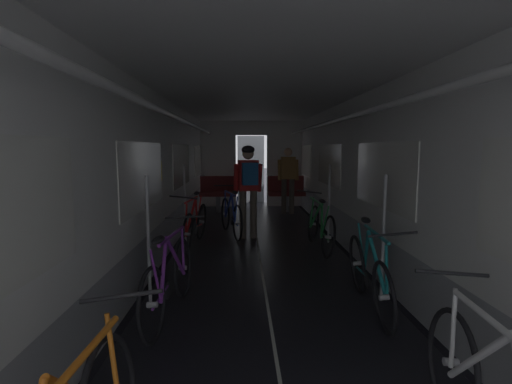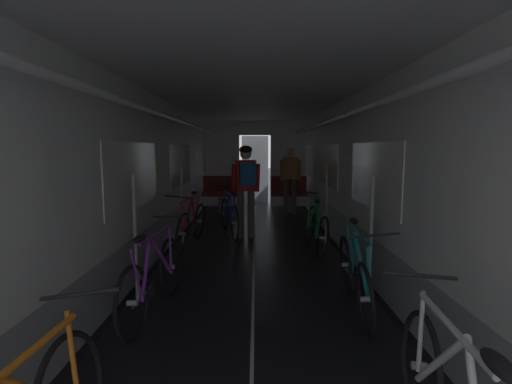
% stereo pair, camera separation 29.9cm
% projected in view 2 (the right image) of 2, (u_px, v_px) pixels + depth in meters
% --- Properties ---
extents(train_car_shell, '(3.14, 12.34, 2.57)m').
position_uv_depth(train_car_shell, '(255.00, 147.00, 5.46)').
color(train_car_shell, black).
rests_on(train_car_shell, ground).
extents(bench_seat_far_left, '(0.98, 0.51, 0.95)m').
position_uv_depth(bench_seat_far_left, '(222.00, 190.00, 10.04)').
color(bench_seat_far_left, gray).
rests_on(bench_seat_far_left, ground).
extents(bench_seat_far_right, '(0.98, 0.51, 0.95)m').
position_uv_depth(bench_seat_far_right, '(290.00, 190.00, 10.03)').
color(bench_seat_far_right, gray).
rests_on(bench_seat_far_right, ground).
extents(bicycle_green, '(0.44, 1.69, 0.96)m').
position_uv_depth(bicycle_green, '(317.00, 228.00, 6.23)').
color(bicycle_green, black).
rests_on(bicycle_green, ground).
extents(bicycle_purple, '(0.44, 1.69, 0.94)m').
position_uv_depth(bicycle_purple, '(155.00, 278.00, 3.81)').
color(bicycle_purple, black).
rests_on(bicycle_purple, ground).
extents(bicycle_teal, '(0.44, 1.69, 0.95)m').
position_uv_depth(bicycle_teal, '(357.00, 275.00, 3.90)').
color(bicycle_teal, black).
rests_on(bicycle_teal, ground).
extents(bicycle_red, '(0.47, 1.69, 0.95)m').
position_uv_depth(bicycle_red, '(193.00, 224.00, 6.52)').
color(bicycle_red, black).
rests_on(bicycle_red, ground).
extents(person_cyclist_aisle, '(0.56, 0.43, 1.73)m').
position_uv_depth(person_cyclist_aisle, '(248.00, 181.00, 6.99)').
color(person_cyclist_aisle, brown).
rests_on(person_cyclist_aisle, ground).
extents(bicycle_blue_in_aisle, '(0.60, 1.65, 0.94)m').
position_uv_depth(bicycle_blue_in_aisle, '(231.00, 216.00, 7.33)').
color(bicycle_blue_in_aisle, black).
rests_on(bicycle_blue_in_aisle, ground).
extents(person_standing_near_bench, '(0.53, 0.23, 1.69)m').
position_uv_depth(person_standing_near_bench, '(292.00, 176.00, 9.61)').
color(person_standing_near_bench, brown).
rests_on(person_standing_near_bench, ground).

